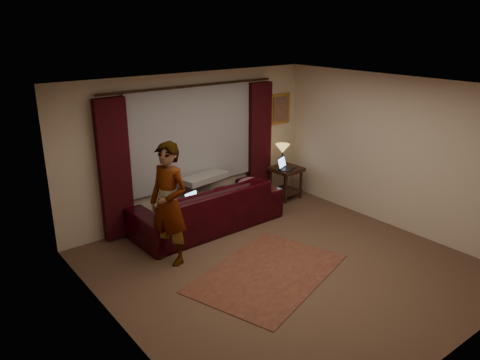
{
  "coord_description": "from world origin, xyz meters",
  "views": [
    {
      "loc": [
        -4.26,
        -4.42,
        3.44
      ],
      "look_at": [
        0.1,
        1.2,
        1.0
      ],
      "focal_mm": 35.0,
      "sensor_mm": 36.0,
      "label": 1
    }
  ],
  "objects_px": {
    "sofa": "(207,198)",
    "laptop_table": "(287,164)",
    "tiffany_lamp": "(282,155)",
    "laptop_sofa": "(196,199)",
    "end_table": "(286,183)",
    "person": "(169,204)"
  },
  "relations": [
    {
      "from": "laptop_sofa",
      "to": "laptop_table",
      "type": "bearing_deg",
      "value": -7.7
    },
    {
      "from": "end_table",
      "to": "person",
      "type": "bearing_deg",
      "value": -164.33
    },
    {
      "from": "sofa",
      "to": "laptop_table",
      "type": "relative_size",
      "value": 7.44
    },
    {
      "from": "laptop_sofa",
      "to": "laptop_table",
      "type": "distance_m",
      "value": 2.32
    },
    {
      "from": "sofa",
      "to": "tiffany_lamp",
      "type": "distance_m",
      "value": 2.08
    },
    {
      "from": "end_table",
      "to": "laptop_sofa",
      "type": "bearing_deg",
      "value": -170.98
    },
    {
      "from": "tiffany_lamp",
      "to": "person",
      "type": "distance_m",
      "value": 3.3
    },
    {
      "from": "tiffany_lamp",
      "to": "laptop_table",
      "type": "xyz_separation_m",
      "value": [
        -0.06,
        -0.21,
        -0.11
      ]
    },
    {
      "from": "sofa",
      "to": "laptop_sofa",
      "type": "height_order",
      "value": "sofa"
    },
    {
      "from": "tiffany_lamp",
      "to": "end_table",
      "type": "bearing_deg",
      "value": -84.07
    },
    {
      "from": "laptop_table",
      "to": "sofa",
      "type": "bearing_deg",
      "value": 159.83
    },
    {
      "from": "laptop_sofa",
      "to": "tiffany_lamp",
      "type": "height_order",
      "value": "tiffany_lamp"
    },
    {
      "from": "sofa",
      "to": "laptop_sofa",
      "type": "distance_m",
      "value": 0.39
    },
    {
      "from": "tiffany_lamp",
      "to": "laptop_table",
      "type": "distance_m",
      "value": 0.25
    },
    {
      "from": "end_table",
      "to": "tiffany_lamp",
      "type": "distance_m",
      "value": 0.56
    },
    {
      "from": "tiffany_lamp",
      "to": "laptop_table",
      "type": "relative_size",
      "value": 1.28
    },
    {
      "from": "sofa",
      "to": "end_table",
      "type": "xyz_separation_m",
      "value": [
        2.04,
        0.21,
        -0.21
      ]
    },
    {
      "from": "tiffany_lamp",
      "to": "person",
      "type": "relative_size",
      "value": 0.25
    },
    {
      "from": "sofa",
      "to": "laptop_table",
      "type": "distance_m",
      "value": 1.98
    },
    {
      "from": "tiffany_lamp",
      "to": "sofa",
      "type": "bearing_deg",
      "value": -171.03
    },
    {
      "from": "laptop_sofa",
      "to": "end_table",
      "type": "relative_size",
      "value": 0.51
    },
    {
      "from": "sofa",
      "to": "end_table",
      "type": "relative_size",
      "value": 4.11
    }
  ]
}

